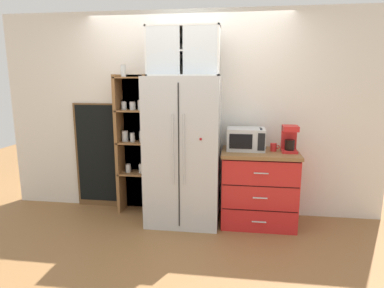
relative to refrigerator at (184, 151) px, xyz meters
name	(u,v)px	position (x,y,z in m)	size (l,w,h in m)	color
ground_plane	(184,220)	(0.00, -0.02, -0.88)	(10.55, 10.55, 0.00)	olive
wall_back_cream	(188,114)	(0.00, 0.38, 0.40)	(4.87, 0.10, 2.55)	silver
refrigerator	(184,151)	(0.00, 0.00, 0.00)	(0.86, 0.69, 1.75)	silver
pantry_shelf_column	(135,141)	(-0.68, 0.26, 0.06)	(0.46, 0.31, 1.90)	brown
counter_cabinet	(258,187)	(0.90, 0.04, -0.43)	(0.89, 0.61, 0.89)	red
microwave	(246,139)	(0.73, 0.09, 0.15)	(0.44, 0.33, 0.26)	silver
coffee_maker	(289,139)	(1.23, 0.05, 0.17)	(0.17, 0.20, 0.31)	red
mug_red	(274,147)	(1.06, 0.07, 0.06)	(0.11, 0.07, 0.09)	red
mug_charcoal	(260,148)	(0.90, 0.03, 0.06)	(0.11, 0.07, 0.08)	#2D2D33
bottle_cobalt	(261,142)	(0.90, 0.00, 0.14)	(0.06, 0.06, 0.27)	navy
bottle_clear	(260,140)	(0.90, 0.13, 0.13)	(0.06, 0.06, 0.26)	silver
upper_cabinet	(184,52)	(0.00, 0.05, 1.15)	(0.82, 0.32, 0.55)	silver
chalkboard_menu	(97,155)	(-1.23, 0.31, -0.17)	(0.60, 0.04, 1.41)	brown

